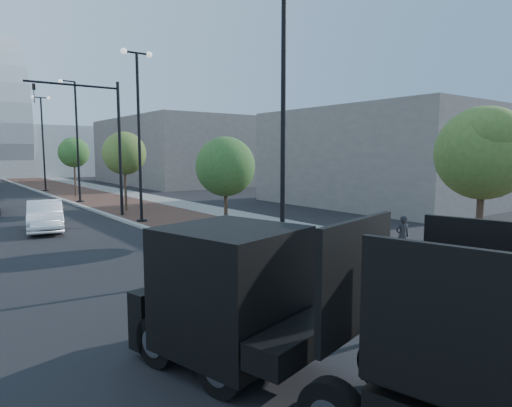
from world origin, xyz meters
TOP-DOWN VIEW (x-y plane):
  - sidewalk at (3.50, 40.00)m, footprint 7.00×140.00m
  - concrete_strip at (6.20, 40.00)m, footprint 2.40×140.00m
  - curb at (0.00, 40.00)m, footprint 0.30×140.00m
  - dump_truck at (-3.69, 2.18)m, footprint 5.29×13.41m
  - white_sedan at (-4.15, 22.70)m, footprint 2.43×4.77m
  - pedestrian at (5.37, 8.67)m, footprint 0.67×0.57m
  - streetlight_1 at (0.49, 10.00)m, footprint 1.44×0.56m
  - streetlight_2 at (0.60, 22.00)m, footprint 1.72×0.56m
  - streetlight_3 at (0.49, 34.00)m, footprint 1.44×0.56m
  - streetlight_4 at (0.60, 46.00)m, footprint 1.72×0.56m
  - traffic_mast at (-0.30, 25.00)m, footprint 5.09×0.20m
  - tree_0 at (1.65, 4.02)m, footprint 2.24×2.17m
  - tree_1 at (1.65, 15.02)m, footprint 2.59×2.58m
  - tree_2 at (1.65, 27.02)m, footprint 2.78×2.78m
  - tree_3 at (1.65, 39.02)m, footprint 2.59×2.58m
  - commercial_block_ne at (16.00, 50.00)m, footprint 12.00×22.00m
  - commercial_block_e at (18.00, 20.00)m, footprint 10.00×16.00m
  - utility_cover_1 at (2.40, 8.00)m, footprint 0.50×0.50m
  - utility_cover_2 at (2.40, 19.00)m, footprint 0.50×0.50m

SIDE VIEW (x-z plane):
  - sidewalk at x=3.50m, z-range 0.00..0.12m
  - concrete_strip at x=6.20m, z-range 0.00..0.13m
  - curb at x=0.00m, z-range 0.00..0.14m
  - utility_cover_1 at x=2.40m, z-range 0.12..0.14m
  - utility_cover_2 at x=2.40m, z-range 0.12..0.14m
  - white_sedan at x=-4.15m, z-range 0.00..1.50m
  - pedestrian at x=5.37m, z-range 0.00..1.56m
  - dump_truck at x=-3.69m, z-range -0.23..2.72m
  - tree_1 at x=1.65m, z-range 0.99..5.57m
  - commercial_block_e at x=18.00m, z-range 0.00..7.00m
  - tree_2 at x=1.65m, z-range 1.21..6.43m
  - tree_0 at x=1.65m, z-range 1.38..6.34m
  - tree_3 at x=1.65m, z-range 1.28..6.46m
  - commercial_block_ne at x=16.00m, z-range 0.00..8.00m
  - streetlight_1 at x=0.49m, z-range -0.26..8.95m
  - streetlight_3 at x=0.49m, z-range -0.26..8.95m
  - streetlight_2 at x=0.60m, z-range 0.18..9.46m
  - streetlight_4 at x=0.60m, z-range 0.18..9.46m
  - traffic_mast at x=-0.30m, z-range 0.98..8.98m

